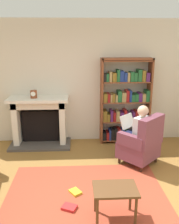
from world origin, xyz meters
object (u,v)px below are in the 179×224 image
fireplace (40,119)px  bookshelf (125,103)px  seated_reader (137,131)px  mantel_clock (34,94)px  armchair_reading (142,143)px  side_table (115,193)px

fireplace → bookshelf: bookshelf is taller
bookshelf → seated_reader: 1.05m
mantel_clock → armchair_reading: (2.10, -0.96, -0.74)m
mantel_clock → bookshelf: bearing=3.9°
bookshelf → fireplace: bearing=-178.9°
bookshelf → armchair_reading: 1.20m
fireplace → seated_reader: 2.16m
fireplace → bookshelf: size_ratio=0.70×
mantel_clock → side_table: bearing=-60.3°
bookshelf → seated_reader: bearing=-88.3°
bookshelf → side_table: (-0.61, -2.55, -0.52)m
mantel_clock → side_table: 2.88m
mantel_clock → seated_reader: 2.26m
armchair_reading → side_table: size_ratio=1.73×
fireplace → armchair_reading: 2.28m
seated_reader → mantel_clock: bearing=-66.6°
mantel_clock → bookshelf: bookshelf is taller
fireplace → seated_reader: seated_reader is taller
seated_reader → side_table: size_ratio=2.04×
fireplace → seated_reader: (1.93, -0.97, 0.05)m
mantel_clock → armchair_reading: size_ratio=0.17×
side_table → bookshelf: bearing=76.5°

